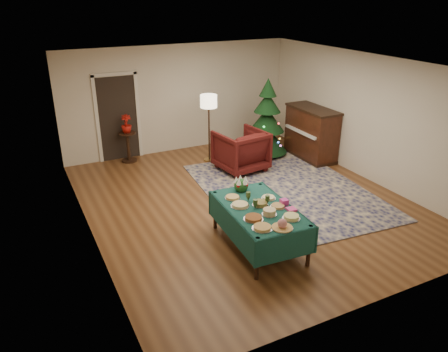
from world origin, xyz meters
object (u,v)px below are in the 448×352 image
side_table (128,147)px  christmas_tree (267,121)px  buffet_table (259,215)px  gift_box (284,202)px  piano (311,134)px  potted_plant (127,128)px  armchair (241,149)px  floor_lamp (209,105)px

side_table → christmas_tree: 3.48m
buffet_table → side_table: bearing=100.4°
gift_box → piano: (2.86, 3.08, -0.13)m
christmas_tree → side_table: bearing=161.4°
potted_plant → piano: 4.52m
armchair → christmas_tree: size_ratio=0.54×
side_table → christmas_tree: christmas_tree is taller
gift_box → potted_plant: potted_plant is taller
potted_plant → christmas_tree: 3.44m
floor_lamp → piano: (2.36, -0.93, -0.77)m
side_table → christmas_tree: bearing=-18.6°
floor_lamp → side_table: size_ratio=2.22×
potted_plant → armchair: bearing=-38.2°
side_table → floor_lamp: bearing=-25.0°
side_table → piano: size_ratio=0.50×
side_table → potted_plant: potted_plant is taller
potted_plant → piano: (4.15, -1.76, -0.24)m
floor_lamp → potted_plant: floor_lamp is taller
armchair → christmas_tree: (1.07, 0.62, 0.35)m
floor_lamp → christmas_tree: 1.58m
piano → potted_plant: bearing=157.0°
gift_box → potted_plant: bearing=104.9°
gift_box → christmas_tree: 4.23m
buffet_table → potted_plant: bearing=100.4°
buffet_table → piano: 4.44m
gift_box → floor_lamp: floor_lamp is taller
armchair → potted_plant: 2.81m
floor_lamp → piano: floor_lamp is taller
gift_box → side_table: gift_box is taller
armchair → christmas_tree: christmas_tree is taller
gift_box → floor_lamp: 4.08m
armchair → side_table: 2.79m
buffet_table → side_table: 4.84m
floor_lamp → piano: 2.65m
piano → side_table: bearing=157.0°
buffet_table → gift_box: (0.42, -0.08, 0.19)m
gift_box → side_table: (-1.29, 4.84, -0.39)m
gift_box → piano: bearing=47.0°
gift_box → armchair: armchair is taller
buffet_table → floor_lamp: 4.11m
gift_box → piano: 4.20m
floor_lamp → potted_plant: (-1.79, 0.84, -0.53)m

